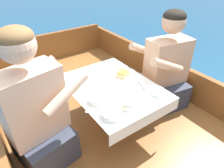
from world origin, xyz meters
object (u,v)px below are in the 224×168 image
coffee_cup_port (95,70)px  tin_can (126,106)px  person_starboard (165,69)px  person_port (36,113)px  coffee_cup_starboard (82,76)px  sandwich (123,74)px

coffee_cup_port → tin_can: bearing=-98.5°
person_starboard → tin_can: person_starboard is taller
person_port → tin_can: bearing=-41.3°
person_starboard → person_port: bearing=8.4°
person_port → coffee_cup_port: person_port is taller
coffee_cup_port → tin_can: size_ratio=1.46×
person_port → coffee_cup_starboard: size_ratio=11.37×
person_port → tin_can: person_port is taller
person_starboard → coffee_cup_port: size_ratio=9.81×
tin_can → person_starboard: bearing=20.6°
person_port → sandwich: bearing=-7.8°
person_starboard → sandwich: size_ratio=7.37×
coffee_cup_port → coffee_cup_starboard: size_ratio=1.08×
coffee_cup_starboard → person_port: bearing=-154.1°
coffee_cup_starboard → tin_can: bearing=-84.2°
coffee_cup_starboard → coffee_cup_port: bearing=7.6°
tin_can → person_port: bearing=149.9°
person_port → coffee_cup_port: bearing=10.9°
sandwich → tin_can: sandwich is taller
person_starboard → tin_can: (-0.72, -0.27, 0.06)m
person_starboard → tin_can: size_ratio=14.31×
sandwich → tin_can: size_ratio=1.94×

